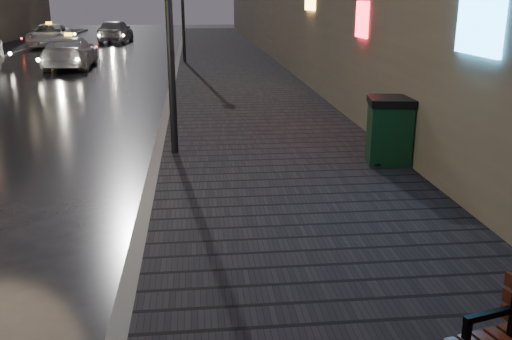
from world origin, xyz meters
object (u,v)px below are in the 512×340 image
at_px(taxi_mid, 70,52).
at_px(car_far, 116,31).
at_px(trash_bin, 389,130).
at_px(taxi_far, 50,35).

height_order(taxi_mid, car_far, car_far).
bearing_deg(car_far, trash_bin, 110.32).
xyz_separation_m(taxi_mid, taxi_far, (-3.46, 11.31, -0.00)).
height_order(trash_bin, taxi_mid, taxi_mid).
xyz_separation_m(trash_bin, taxi_far, (-12.46, 27.98, -0.07)).
height_order(taxi_mid, taxi_far, taxi_mid).
bearing_deg(taxi_mid, taxi_far, -74.97).
bearing_deg(taxi_far, trash_bin, -69.95).
height_order(trash_bin, car_far, car_far).
distance_m(trash_bin, taxi_mid, 18.94).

